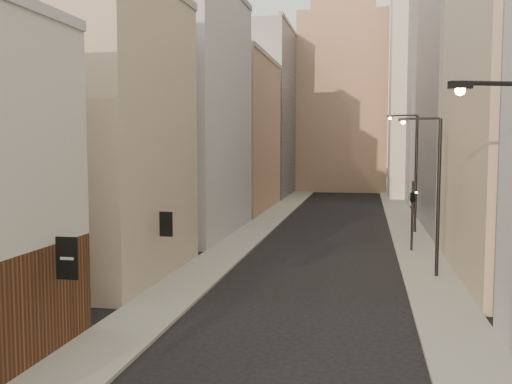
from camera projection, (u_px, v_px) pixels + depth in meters
name	position (u px, v px, depth m)	size (l,w,h in m)	color
sidewalk_left	(275.00, 215.00, 60.02)	(3.00, 140.00, 0.15)	gray
sidewalk_right	(402.00, 218.00, 57.57)	(3.00, 140.00, 0.15)	gray
left_bldg_beige	(98.00, 136.00, 32.02)	(8.00, 12.00, 16.00)	tan
left_bldg_grey	(186.00, 114.00, 47.50)	(8.00, 16.00, 20.00)	#A0A1A6
left_bldg_tan	(234.00, 136.00, 65.24)	(8.00, 18.00, 17.00)	#A27A5C
left_bldg_wingrid	(265.00, 114.00, 84.51)	(8.00, 20.00, 24.00)	gray
right_bldg_wingrid	(472.00, 82.00, 50.55)	(8.00, 20.00, 26.00)	gray
highrise	(484.00, 7.00, 75.75)	(21.00, 23.00, 51.20)	gray
clock_tower	(343.00, 82.00, 93.71)	(14.00, 14.00, 44.90)	#A27A5C
white_tower	(421.00, 63.00, 77.85)	(8.00, 8.00, 41.50)	silver
streetlamp_mid	(434.00, 187.00, 31.66)	(2.36, 0.26, 9.01)	black
streetlamp_far	(413.00, 166.00, 47.68)	(2.62, 0.37, 9.99)	black
traffic_light_right	(413.00, 197.00, 39.41)	(0.69, 0.69, 5.00)	black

